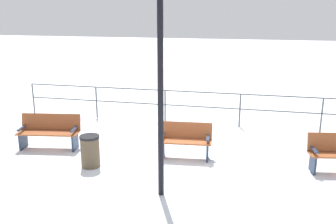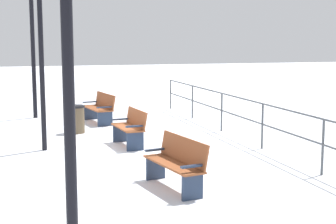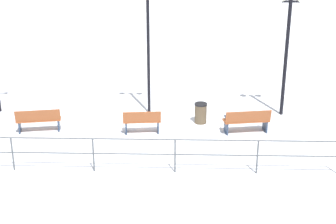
{
  "view_description": "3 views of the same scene",
  "coord_description": "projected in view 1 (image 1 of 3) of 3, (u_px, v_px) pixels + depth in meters",
  "views": [
    {
      "loc": [
        8.73,
        1.58,
        3.71
      ],
      "look_at": [
        -0.76,
        -0.61,
        1.0
      ],
      "focal_mm": 39.68,
      "sensor_mm": 36.0,
      "label": 1
    },
    {
      "loc": [
        2.58,
        11.93,
        2.59
      ],
      "look_at": [
        -1.21,
        -0.52,
        0.73
      ],
      "focal_mm": 53.76,
      "sensor_mm": 36.0,
      "label": 2
    },
    {
      "loc": [
        -16.72,
        -1.43,
        7.26
      ],
      "look_at": [
        -0.55,
        -0.96,
        1.01
      ],
      "focal_mm": 53.68,
      "sensor_mm": 36.0,
      "label": 3
    }
  ],
  "objects": [
    {
      "name": "bench_second",
      "position": [
        185.0,
        140.0,
        9.49
      ],
      "size": [
        0.64,
        1.39,
        0.9
      ],
      "rotation": [
        0.0,
        0.0,
        0.09
      ],
      "color": "brown",
      "rests_on": "ground"
    },
    {
      "name": "lamppost_middle",
      "position": [
        160.0,
        30.0,
        6.81
      ],
      "size": [
        0.26,
        1.04,
        4.96
      ],
      "color": "black",
      "rests_on": "ground"
    },
    {
      "name": "waterfront_railing",
      "position": [
        202.0,
        102.0,
        12.18
      ],
      "size": [
        0.05,
        12.47,
        1.11
      ],
      "color": "#4C5156",
      "rests_on": "ground"
    },
    {
      "name": "bench_nearest",
      "position": [
        49.0,
        131.0,
        10.17
      ],
      "size": [
        0.84,
        1.73,
        0.92
      ],
      "rotation": [
        0.0,
        0.0,
        0.16
      ],
      "color": "brown",
      "rests_on": "ground"
    },
    {
      "name": "trash_bin",
      "position": [
        90.0,
        151.0,
        8.97
      ],
      "size": [
        0.48,
        0.48,
        0.78
      ],
      "color": "brown",
      "rests_on": "ground"
    },
    {
      "name": "ground_plane",
      "position": [
        185.0,
        159.0,
        9.53
      ],
      "size": [
        80.0,
        80.0,
        0.0
      ],
      "primitive_type": "plane",
      "color": "white",
      "rests_on": "ground"
    }
  ]
}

